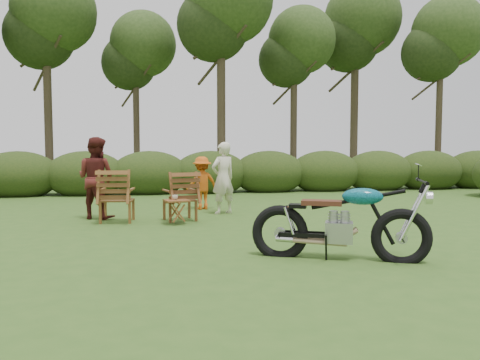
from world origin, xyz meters
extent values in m
plane|color=#31531B|center=(0.00, 0.00, 0.00)|extent=(80.00, 80.00, 0.00)
cylinder|color=#3D3221|center=(-5.50, 11.10, 3.60)|extent=(0.28, 0.28, 7.20)
sphere|color=#243B16|center=(-5.50, 11.10, 5.84)|extent=(2.88, 2.88, 2.88)
cylinder|color=#3D3221|center=(-2.50, 12.20, 3.15)|extent=(0.24, 0.24, 6.30)
sphere|color=#243B16|center=(-2.50, 12.20, 5.11)|extent=(2.52, 2.52, 2.52)
cylinder|color=#3D3221|center=(0.50, 10.00, 3.83)|extent=(0.30, 0.30, 7.65)
sphere|color=#243B16|center=(0.50, 10.00, 6.21)|extent=(3.06, 3.06, 3.06)
cylinder|color=#3D3221|center=(3.50, 11.10, 3.24)|extent=(0.26, 0.26, 6.48)
sphere|color=#243B16|center=(3.50, 11.10, 5.26)|extent=(2.59, 2.59, 2.59)
cylinder|color=#3D3221|center=(6.50, 12.20, 3.96)|extent=(0.32, 0.32, 7.92)
sphere|color=#243B16|center=(6.50, 12.20, 6.42)|extent=(3.17, 3.17, 3.17)
cylinder|color=#3D3221|center=(9.00, 10.00, 3.42)|extent=(0.24, 0.24, 6.84)
sphere|color=#243B16|center=(9.00, 10.00, 5.55)|extent=(2.74, 2.74, 2.74)
ellipsoid|color=#1E3412|center=(-6.00, 9.00, 0.63)|extent=(2.52, 1.68, 1.51)
ellipsoid|color=#1E3412|center=(-4.00, 9.00, 0.63)|extent=(2.52, 1.68, 1.51)
ellipsoid|color=#1E3412|center=(-2.00, 9.00, 0.63)|extent=(2.52, 1.68, 1.51)
ellipsoid|color=#1E3412|center=(0.00, 9.00, 0.63)|extent=(2.52, 1.68, 1.51)
ellipsoid|color=#1E3412|center=(2.00, 9.00, 0.63)|extent=(2.52, 1.68, 1.51)
ellipsoid|color=#1E3412|center=(4.00, 9.00, 0.63)|extent=(2.52, 1.68, 1.51)
ellipsoid|color=#1E3412|center=(6.00, 9.00, 0.63)|extent=(2.52, 1.68, 1.51)
ellipsoid|color=#1E3412|center=(8.00, 9.00, 0.63)|extent=(2.52, 1.68, 1.51)
ellipsoid|color=#1E3412|center=(10.00, 9.00, 0.63)|extent=(2.52, 1.68, 1.51)
imported|color=beige|center=(-1.49, 2.70, 0.53)|extent=(0.16, 0.16, 0.10)
imported|color=beige|center=(-0.35, 3.96, 0.00)|extent=(0.70, 0.61, 1.62)
imported|color=#501A16|center=(-3.08, 3.73, 0.00)|extent=(1.04, 0.97, 1.71)
imported|color=#C35212|center=(-0.74, 4.79, 0.00)|extent=(0.93, 0.70, 1.28)
camera|label=1|loc=(-1.92, -6.44, 1.50)|focal=35.00mm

